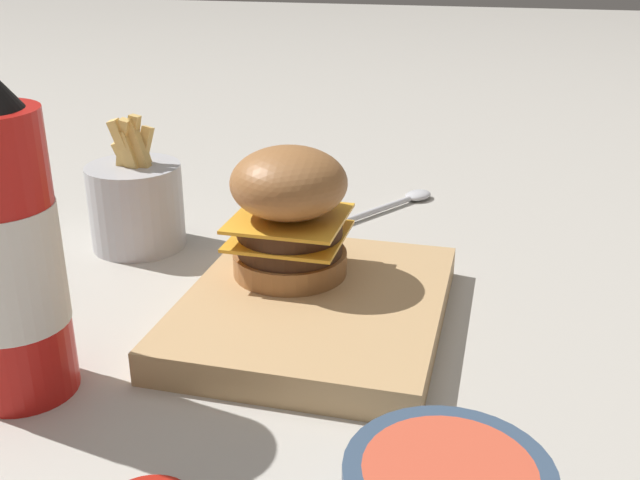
{
  "coord_description": "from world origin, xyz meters",
  "views": [
    {
      "loc": [
        0.55,
        0.15,
        0.31
      ],
      "look_at": [
        0.0,
        0.0,
        0.08
      ],
      "focal_mm": 42.0,
      "sensor_mm": 36.0,
      "label": 1
    }
  ],
  "objects_px": {
    "fries_basket": "(136,203)",
    "spoon": "(402,201)",
    "serving_board": "(320,309)",
    "burger": "(289,211)",
    "ketchup_bottle": "(3,250)"
  },
  "relations": [
    {
      "from": "fries_basket",
      "to": "spoon",
      "type": "height_order",
      "value": "fries_basket"
    },
    {
      "from": "serving_board",
      "to": "spoon",
      "type": "bearing_deg",
      "value": 175.78
    },
    {
      "from": "burger",
      "to": "fries_basket",
      "type": "bearing_deg",
      "value": -113.37
    },
    {
      "from": "serving_board",
      "to": "ketchup_bottle",
      "type": "distance_m",
      "value": 0.26
    },
    {
      "from": "burger",
      "to": "serving_board",
      "type": "bearing_deg",
      "value": 45.9
    },
    {
      "from": "burger",
      "to": "spoon",
      "type": "xyz_separation_m",
      "value": [
        -0.28,
        0.06,
        -0.08
      ]
    },
    {
      "from": "ketchup_bottle",
      "to": "spoon",
      "type": "relative_size",
      "value": 1.62
    },
    {
      "from": "burger",
      "to": "ketchup_bottle",
      "type": "height_order",
      "value": "ketchup_bottle"
    },
    {
      "from": "serving_board",
      "to": "burger",
      "type": "xyz_separation_m",
      "value": [
        -0.04,
        -0.04,
        0.07
      ]
    },
    {
      "from": "ketchup_bottle",
      "to": "burger",
      "type": "bearing_deg",
      "value": 141.51
    },
    {
      "from": "serving_board",
      "to": "ketchup_bottle",
      "type": "relative_size",
      "value": 1.05
    },
    {
      "from": "fries_basket",
      "to": "spoon",
      "type": "bearing_deg",
      "value": 127.9
    },
    {
      "from": "burger",
      "to": "spoon",
      "type": "bearing_deg",
      "value": 167.88
    },
    {
      "from": "spoon",
      "to": "ketchup_bottle",
      "type": "bearing_deg",
      "value": -171.91
    },
    {
      "from": "ketchup_bottle",
      "to": "spoon",
      "type": "distance_m",
      "value": 0.52
    }
  ]
}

